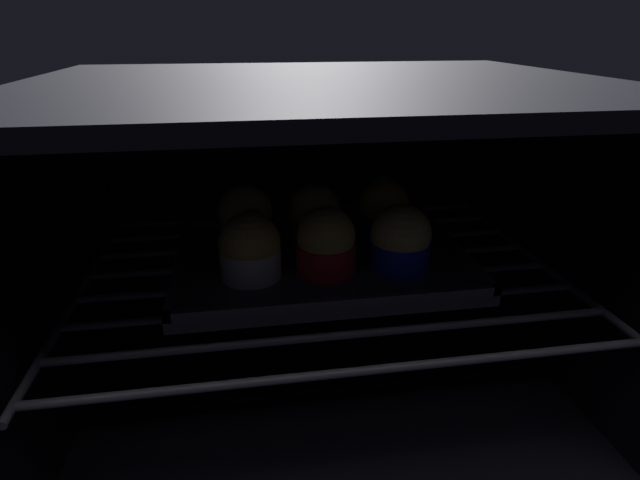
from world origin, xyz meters
The scene contains 9 objects.
oven_cavity centered at (0.00, 26.25, 17.00)cm, with size 59.00×47.00×37.00cm.
oven_rack centered at (0.00, 22.00, 13.60)cm, with size 54.80×42.00×0.80cm.
baking_tray centered at (0.00, 22.86, 14.69)cm, with size 33.28×24.83×2.20cm.
muffin_row0_col0 centered at (-8.22, 18.89, 18.47)cm, with size 6.68×6.68×7.54cm.
muffin_row0_col1 centered at (0.16, 18.73, 18.62)cm, with size 6.60×6.60×7.53cm.
muffin_row0_col2 centered at (8.25, 18.24, 18.64)cm, with size 6.70×6.70×7.52cm.
muffin_row1_col0 centered at (-8.48, 27.40, 18.80)cm, with size 6.64×6.64×7.73cm.
muffin_row1_col1 centered at (0.34, 27.07, 18.64)cm, with size 6.60×6.60×7.68cm.
muffin_row1_col2 centered at (8.79, 27.06, 18.76)cm, with size 6.60×6.60×8.14cm.
Camera 1 is at (-8.41, -30.11, 40.44)cm, focal length 27.90 mm.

